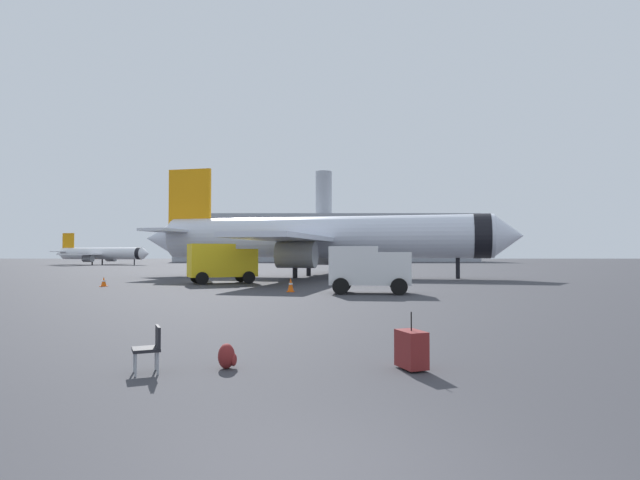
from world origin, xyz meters
The scene contains 10 objects.
airplane_at_gate centered at (0.05, 41.85, 3.66)m, with size 35.46×32.25×10.50m.
airplane_taxiing centered at (-41.68, 91.85, 2.14)m, with size 20.60×18.77×6.13m.
service_truck centered at (-7.25, 32.25, 1.61)m, with size 5.28×4.00×2.90m.
cargo_van centered at (2.68, 23.00, 1.45)m, with size 4.60×2.76×2.60m.
safety_cone_near centered at (-1.70, 24.13, 0.40)m, with size 0.44×0.44×0.82m.
safety_cone_mid centered at (-14.45, 28.90, 0.32)m, with size 0.44×0.44×0.64m.
rolling_suitcase centered at (1.73, 4.75, 0.39)m, with size 0.59×0.74×1.10m.
traveller_backpack centered at (-1.80, 4.84, 0.23)m, with size 0.36×0.40×0.48m.
gate_chair centered at (-3.16, 4.50, 0.50)m, with size 0.63×0.63×0.86m.
terminal_building centered at (1.66, 132.08, 6.35)m, with size 78.46×17.42×24.36m.
Camera 1 is at (-0.01, -4.97, 2.22)m, focal length 28.49 mm.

